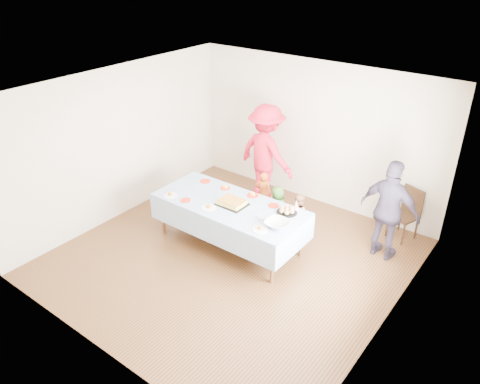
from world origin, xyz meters
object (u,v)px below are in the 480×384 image
object	(u,v)px
dining_chair	(407,211)
party_table	(229,206)
adult_left	(266,153)
birthday_cake	(232,203)

from	to	relation	value
dining_chair	party_table	bearing A→B (deg)	-119.03
dining_chair	adult_left	world-z (taller)	adult_left
adult_left	dining_chair	bearing A→B (deg)	-165.74
party_table	adult_left	xyz separation A→B (m)	(-0.46, 1.71, 0.22)
adult_left	party_table	bearing A→B (deg)	113.17
party_table	birthday_cake	bearing A→B (deg)	-6.63
party_table	birthday_cake	size ratio (longest dim) A/B	5.37
dining_chair	birthday_cake	bearing A→B (deg)	-118.14
party_table	birthday_cake	world-z (taller)	birthday_cake
birthday_cake	dining_chair	xyz separation A→B (m)	(2.17, 2.01, -0.32)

